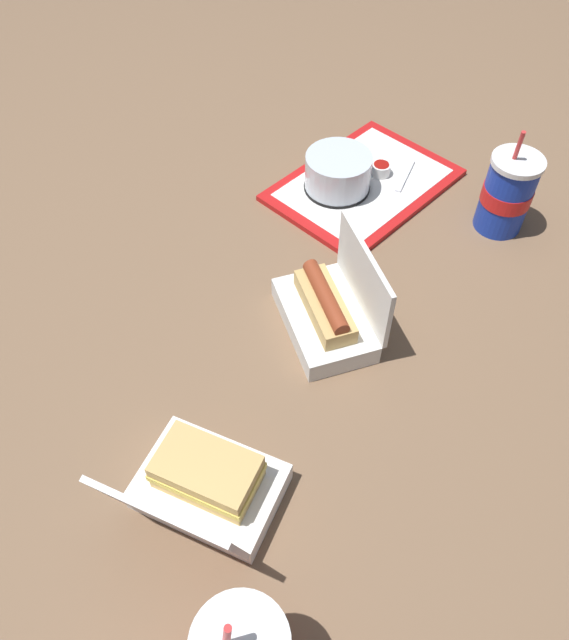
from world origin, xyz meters
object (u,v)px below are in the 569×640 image
(ketchup_cup, at_px, (381,169))
(clamshell_hotdog_front, at_px, (329,311))
(plastic_fork, at_px, (403,175))
(cake_container, at_px, (338,173))
(soda_cup_right, at_px, (507,193))
(clamshell_sandwich_center, at_px, (205,485))
(food_tray, at_px, (363,185))

(ketchup_cup, bearing_deg, clamshell_hotdog_front, 18.90)
(ketchup_cup, distance_m, plastic_fork, 0.05)
(plastic_fork, bearing_deg, cake_container, -51.91)
(cake_container, bearing_deg, ketchup_cup, 152.08)
(cake_container, distance_m, soda_cup_right, 0.33)
(clamshell_hotdog_front, xyz_separation_m, soda_cup_right, (-0.41, 0.12, 0.04))
(ketchup_cup, xyz_separation_m, clamshell_hotdog_front, (0.39, 0.14, 0.01))
(ketchup_cup, height_order, clamshell_sandwich_center, clamshell_sandwich_center)
(food_tray, height_order, plastic_fork, plastic_fork)
(plastic_fork, bearing_deg, clamshell_sandwich_center, -3.92)
(food_tray, bearing_deg, clamshell_sandwich_center, 14.84)
(food_tray, distance_m, ketchup_cup, 0.05)
(ketchup_cup, height_order, plastic_fork, ketchup_cup)
(clamshell_sandwich_center, height_order, soda_cup_right, soda_cup_right)
(clamshell_hotdog_front, bearing_deg, ketchup_cup, -161.10)
(plastic_fork, bearing_deg, clamshell_hotdog_front, -1.04)
(ketchup_cup, xyz_separation_m, clamshell_sandwich_center, (0.75, 0.17, 0.02))
(food_tray, bearing_deg, clamshell_hotdog_front, 22.91)
(cake_container, distance_m, clamshell_hotdog_front, 0.35)
(clamshell_sandwich_center, bearing_deg, soda_cup_right, 173.68)
(food_tray, relative_size, cake_container, 2.96)
(plastic_fork, xyz_separation_m, soda_cup_right, (0.01, 0.22, 0.06))
(clamshell_hotdog_front, bearing_deg, plastic_fork, -167.41)
(plastic_fork, distance_m, soda_cup_right, 0.23)
(food_tray, bearing_deg, soda_cup_right, 102.11)
(ketchup_cup, bearing_deg, food_tray, -16.90)
(clamshell_hotdog_front, relative_size, soda_cup_right, 1.10)
(food_tray, relative_size, soda_cup_right, 1.85)
(food_tray, relative_size, plastic_fork, 3.65)
(clamshell_hotdog_front, bearing_deg, cake_container, -148.78)
(cake_container, xyz_separation_m, soda_cup_right, (-0.11, 0.31, 0.03))
(food_tray, xyz_separation_m, clamshell_hotdog_front, (0.35, 0.15, 0.03))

